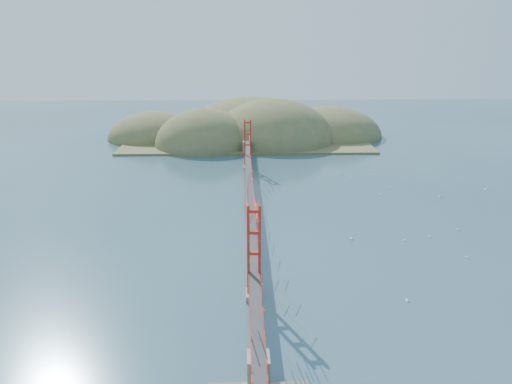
{
  "coord_description": "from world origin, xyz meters",
  "views": [
    {
      "loc": [
        -1.26,
        -83.17,
        30.09
      ],
      "look_at": [
        1.08,
        0.0,
        3.81
      ],
      "focal_mm": 35.0,
      "sensor_mm": 36.0,
      "label": 1
    }
  ],
  "objects_px": {
    "sailboat_2": "(467,257)",
    "sailboat_1": "(458,229)",
    "sailboat_0": "(351,238)",
    "bridge": "(250,174)"
  },
  "relations": [
    {
      "from": "bridge",
      "to": "sailboat_2",
      "type": "bearing_deg",
      "value": -33.11
    },
    {
      "from": "sailboat_1",
      "to": "sailboat_2",
      "type": "height_order",
      "value": "sailboat_1"
    },
    {
      "from": "sailboat_2",
      "to": "sailboat_1",
      "type": "bearing_deg",
      "value": 73.68
    },
    {
      "from": "sailboat_0",
      "to": "sailboat_1",
      "type": "relative_size",
      "value": 1.16
    },
    {
      "from": "sailboat_1",
      "to": "sailboat_2",
      "type": "relative_size",
      "value": 1.09
    },
    {
      "from": "sailboat_0",
      "to": "sailboat_2",
      "type": "relative_size",
      "value": 1.27
    },
    {
      "from": "bridge",
      "to": "sailboat_1",
      "type": "bearing_deg",
      "value": -15.49
    },
    {
      "from": "bridge",
      "to": "sailboat_1",
      "type": "height_order",
      "value": "bridge"
    },
    {
      "from": "sailboat_1",
      "to": "sailboat_2",
      "type": "distance_m",
      "value": 10.98
    },
    {
      "from": "sailboat_0",
      "to": "sailboat_1",
      "type": "distance_m",
      "value": 18.38
    }
  ]
}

